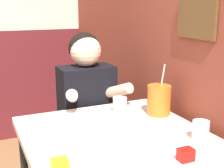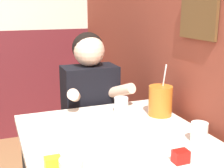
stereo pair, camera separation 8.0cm
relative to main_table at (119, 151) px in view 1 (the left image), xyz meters
name	(u,v)px [view 1 (the left image)]	position (x,y,z in m)	size (l,w,h in m)	color
brick_wall_right	(136,3)	(0.49, 0.76, 0.67)	(0.08, 4.37, 2.70)	brown
main_table	(119,151)	(0.00, 0.00, 0.00)	(0.83, 0.92, 0.76)	beige
person_seated	(87,120)	(0.06, 0.60, -0.07)	(0.42, 0.40, 1.18)	black
cocktail_pitcher	(159,100)	(0.33, 0.18, 0.15)	(0.13, 0.13, 0.28)	#C6661E
glass_near_pitcher	(120,105)	(0.15, 0.30, 0.11)	(0.08, 0.08, 0.09)	silver
glass_far_side	(201,130)	(0.32, -0.18, 0.12)	(0.07, 0.07, 0.09)	silver
condiment_ketchup	(186,155)	(0.14, -0.31, 0.10)	(0.06, 0.04, 0.05)	#B7140F
condiment_mustard	(60,165)	(-0.33, -0.19, 0.10)	(0.06, 0.04, 0.05)	yellow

